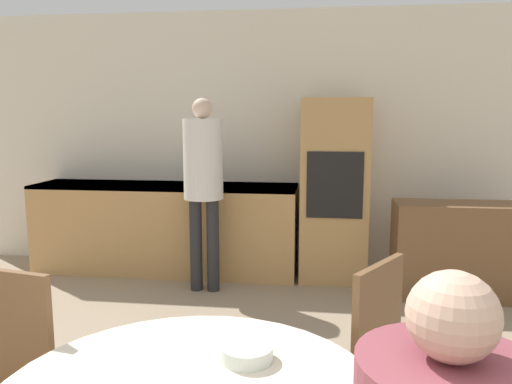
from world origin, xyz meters
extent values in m
cube|color=silver|center=(0.00, 5.04, 1.30)|extent=(6.63, 0.05, 2.60)
cube|color=tan|center=(-1.16, 4.70, 0.44)|extent=(2.62, 0.60, 0.89)
cube|color=black|center=(-1.16, 4.70, 0.87)|extent=(2.62, 0.60, 0.03)
cube|color=tan|center=(0.51, 4.71, 0.86)|extent=(0.63, 0.58, 1.72)
cube|color=black|center=(0.51, 4.41, 0.95)|extent=(0.50, 0.01, 0.60)
cube|color=brown|center=(1.61, 4.32, 0.41)|extent=(1.17, 0.45, 0.82)
cube|color=brown|center=(-0.77, 1.58, 0.73)|extent=(0.38, 0.10, 0.52)
cube|color=brown|center=(0.45, 1.94, 0.46)|extent=(0.55, 0.55, 0.02)
cube|color=brown|center=(0.61, 1.84, 0.73)|extent=(0.23, 0.34, 0.52)
sphere|color=tan|center=(0.63, 0.88, 1.18)|extent=(0.18, 0.18, 0.18)
cylinder|color=#262628|center=(-0.72, 4.18, 0.42)|extent=(0.11, 0.11, 0.84)
cylinder|color=#262628|center=(-0.56, 4.18, 0.42)|extent=(0.11, 0.11, 0.84)
cylinder|color=silver|center=(-0.64, 4.18, 1.19)|extent=(0.34, 0.34, 0.70)
sphere|color=beige|center=(-0.64, 4.18, 1.62)|extent=(0.18, 0.18, 0.18)
cylinder|color=silver|center=(0.15, 1.46, 0.79)|extent=(0.17, 0.17, 0.05)
camera|label=1|loc=(0.38, -0.06, 1.55)|focal=35.00mm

